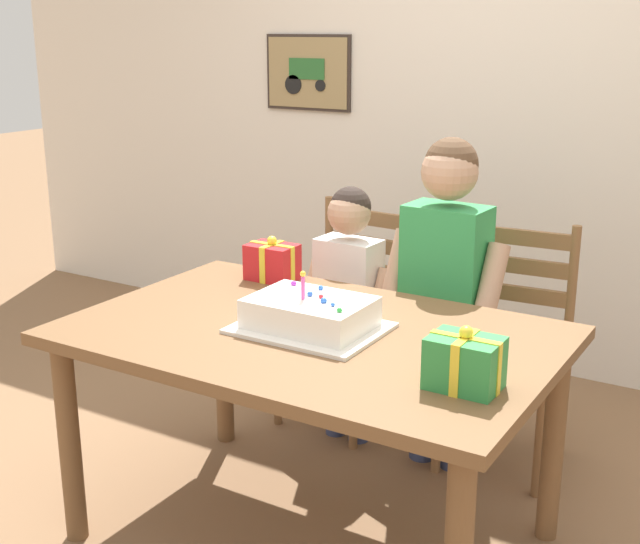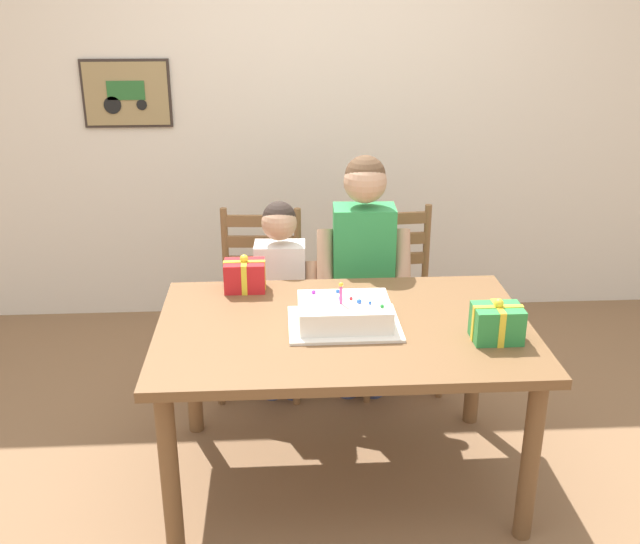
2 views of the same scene
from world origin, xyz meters
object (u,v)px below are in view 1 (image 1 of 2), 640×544
at_px(gift_box_beside_cake, 272,262).
at_px(child_younger, 348,290).
at_px(birthday_cake, 311,315).
at_px(child_older, 445,273).
at_px(dining_table, 311,356).
at_px(chair_right, 508,345).
at_px(gift_box_red_large, 465,363).
at_px(chair_left, 346,313).

relative_size(gift_box_beside_cake, child_younger, 0.18).
height_order(birthday_cake, child_older, child_older).
xyz_separation_m(dining_table, chair_right, (0.35, 0.85, -0.17)).
height_order(dining_table, gift_box_red_large, gift_box_red_large).
height_order(chair_left, child_older, child_older).
bearing_deg(child_younger, dining_table, -69.86).
bearing_deg(dining_table, chair_left, 112.54).
xyz_separation_m(birthday_cake, gift_box_beside_cake, (-0.41, 0.39, 0.02)).
distance_m(gift_box_red_large, child_older, 0.94).
height_order(chair_right, child_older, child_older).
height_order(dining_table, child_younger, child_younger).
bearing_deg(dining_table, gift_box_beside_cake, 136.64).
distance_m(birthday_cake, gift_box_beside_cake, 0.56).
distance_m(birthday_cake, gift_box_red_large, 0.59).
relative_size(gift_box_beside_cake, child_older, 0.15).
distance_m(gift_box_red_large, child_younger, 1.18).
height_order(dining_table, gift_box_beside_cake, gift_box_beside_cake).
relative_size(birthday_cake, gift_box_red_large, 2.33).
bearing_deg(chair_right, child_younger, -163.85).
relative_size(dining_table, gift_box_red_large, 7.87).
relative_size(dining_table, child_older, 1.18).
height_order(gift_box_red_large, chair_left, chair_left).
bearing_deg(gift_box_red_large, chair_right, 101.81).
relative_size(chair_right, child_older, 0.73).
xyz_separation_m(gift_box_beside_cake, child_older, (0.56, 0.29, -0.03)).
height_order(dining_table, child_older, child_older).
bearing_deg(dining_table, child_younger, 110.14).
bearing_deg(chair_left, gift_box_red_large, -47.92).
bearing_deg(child_younger, gift_box_beside_cake, -118.08).
distance_m(chair_left, chair_right, 0.71).
height_order(chair_right, child_younger, child_younger).
relative_size(gift_box_red_large, child_older, 0.15).
bearing_deg(gift_box_red_large, birthday_cake, 164.05).
xyz_separation_m(gift_box_red_large, child_older, (-0.41, 0.84, -0.03)).
relative_size(chair_left, chair_right, 1.00).
relative_size(birthday_cake, child_older, 0.35).
bearing_deg(child_younger, chair_left, 121.07).
bearing_deg(birthday_cake, chair_left, 112.49).
xyz_separation_m(gift_box_red_large, chair_right, (-0.21, 1.02, -0.33)).
bearing_deg(chair_left, dining_table, -67.46).
bearing_deg(child_older, gift_box_beside_cake, -152.35).
bearing_deg(gift_box_red_large, dining_table, 163.56).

